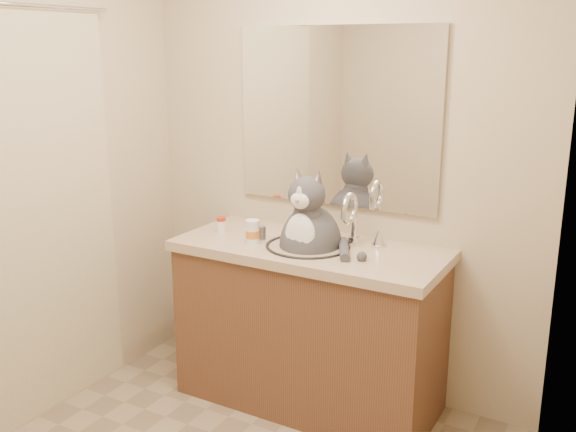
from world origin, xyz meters
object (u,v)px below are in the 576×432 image
object	(u,v)px
cat	(310,239)
pill_bottle_redcap	(221,225)
grey_canister	(262,233)
pill_bottle_orange	(253,232)

from	to	relation	value
cat	pill_bottle_redcap	size ratio (longest dim) A/B	7.26
cat	pill_bottle_redcap	bearing A→B (deg)	-179.17
grey_canister	cat	bearing A→B (deg)	4.10
cat	pill_bottle_orange	world-z (taller)	cat
cat	grey_canister	distance (m)	0.26
pill_bottle_redcap	cat	bearing A→B (deg)	2.18
pill_bottle_orange	grey_canister	size ratio (longest dim) A/B	1.75
pill_bottle_redcap	pill_bottle_orange	world-z (taller)	pill_bottle_orange
cat	pill_bottle_redcap	world-z (taller)	cat
pill_bottle_orange	grey_canister	xyz separation A→B (m)	(0.00, 0.08, -0.02)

